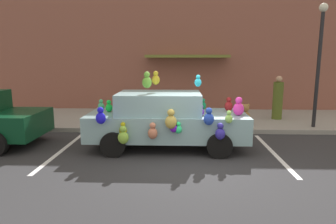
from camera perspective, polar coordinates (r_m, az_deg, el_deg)
name	(u,v)px	position (r m, az deg, el deg)	size (l,w,h in m)	color
ground_plane	(194,165)	(7.19, 4.97, -9.97)	(60.00, 60.00, 0.00)	#2D2D30
sidewalk	(188,119)	(11.99, 3.81, -1.38)	(24.00, 4.00, 0.15)	gray
storefront_building	(187,42)	(13.91, 3.70, 13.13)	(24.00, 1.25, 6.40)	brown
parking_stripe_front	(273,153)	(8.51, 19.32, -7.29)	(0.12, 3.60, 0.01)	silver
parking_stripe_rear	(62,150)	(8.73, -19.44, -6.87)	(0.12, 3.60, 0.01)	silver
plush_covered_car	(165,119)	(8.32, -0.50, -1.43)	(4.32, 2.08, 2.13)	#83A9AF
teddy_bear_on_sidewalk	(245,115)	(10.86, 14.35, -0.61)	(0.40, 0.33, 0.76)	#9E723D
street_lamp_post	(320,53)	(11.24, 26.77, 9.87)	(0.28, 0.28, 4.06)	black
pedestrian_near_shopfront	(278,99)	(12.28, 20.06, 2.26)	(0.38, 0.38, 1.66)	#4E5E20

